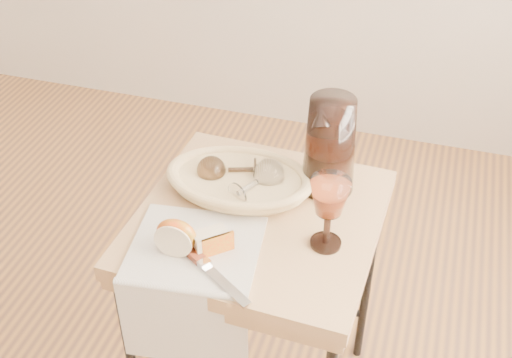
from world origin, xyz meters
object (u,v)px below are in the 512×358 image
(goblet_lying_a, at_px, (230,170))
(goblet_lying_b, at_px, (256,182))
(apple_half, at_px, (176,235))
(table_knife, at_px, (207,266))
(tea_towel, at_px, (195,248))
(bread_basket, at_px, (239,183))
(wine_goblet, at_px, (328,213))
(pitcher, at_px, (330,145))
(side_table, at_px, (258,316))

(goblet_lying_a, height_order, goblet_lying_b, goblet_lying_b)
(apple_half, xyz_separation_m, table_knife, (0.08, -0.04, -0.03))
(tea_towel, bearing_deg, apple_half, -159.16)
(goblet_lying_a, bearing_deg, bread_basket, 135.01)
(wine_goblet, bearing_deg, tea_towel, -159.99)
(pitcher, relative_size, apple_half, 3.15)
(pitcher, height_order, wine_goblet, pitcher)
(wine_goblet, bearing_deg, side_table, 163.08)
(goblet_lying_a, xyz_separation_m, wine_goblet, (0.27, -0.14, 0.04))
(apple_half, distance_m, table_knife, 0.09)
(bread_basket, distance_m, pitcher, 0.23)
(tea_towel, relative_size, goblet_lying_b, 2.26)
(bread_basket, bearing_deg, tea_towel, -100.63)
(bread_basket, height_order, apple_half, apple_half)
(side_table, xyz_separation_m, goblet_lying_b, (-0.02, 0.05, 0.40))
(goblet_lying_b, distance_m, wine_goblet, 0.22)
(side_table, relative_size, table_knife, 2.85)
(goblet_lying_a, relative_size, wine_goblet, 0.65)
(bread_basket, distance_m, apple_half, 0.25)
(bread_basket, distance_m, wine_goblet, 0.28)
(wine_goblet, xyz_separation_m, apple_half, (-0.30, -0.11, -0.04))
(goblet_lying_a, distance_m, table_knife, 0.30)
(side_table, relative_size, wine_goblet, 3.92)
(tea_towel, xyz_separation_m, pitcher, (0.23, 0.30, 0.12))
(side_table, bearing_deg, apple_half, -128.49)
(side_table, distance_m, table_knife, 0.42)
(goblet_lying_b, bearing_deg, wine_goblet, -91.16)
(bread_basket, xyz_separation_m, apple_half, (-0.06, -0.24, 0.02))
(tea_towel, relative_size, pitcher, 0.98)
(tea_towel, bearing_deg, table_knife, -55.64)
(pitcher, height_order, table_knife, pitcher)
(wine_goblet, distance_m, table_knife, 0.28)
(bread_basket, height_order, goblet_lying_b, goblet_lying_b)
(side_table, relative_size, bread_basket, 2.21)
(wine_goblet, bearing_deg, goblet_lying_a, 152.56)
(tea_towel, bearing_deg, bread_basket, 75.68)
(goblet_lying_b, xyz_separation_m, table_knife, (-0.03, -0.26, -0.03))
(bread_basket, bearing_deg, table_knife, -89.25)
(side_table, bearing_deg, pitcher, 49.66)
(tea_towel, bearing_deg, goblet_lying_b, 62.84)
(side_table, height_order, tea_towel, tea_towel)
(pitcher, distance_m, wine_goblet, 0.21)
(goblet_lying_a, height_order, table_knife, goblet_lying_a)
(table_knife, bearing_deg, pitcher, 96.90)
(bread_basket, bearing_deg, goblet_lying_a, 150.36)
(bread_basket, height_order, goblet_lying_a, goblet_lying_a)
(side_table, xyz_separation_m, wine_goblet, (0.17, -0.05, 0.44))
(tea_towel, height_order, goblet_lying_a, goblet_lying_a)
(apple_half, height_order, table_knife, apple_half)
(pitcher, relative_size, table_knife, 1.16)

